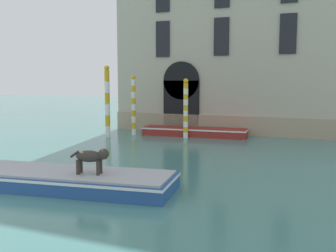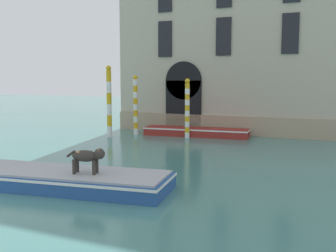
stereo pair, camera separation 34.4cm
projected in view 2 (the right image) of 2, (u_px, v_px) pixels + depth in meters
The scene contains 7 objects.
palazzo_left at pixel (237, 20), 25.63m from camera, with size 14.17×6.13×14.41m.
boat_foreground at pixel (67, 179), 11.98m from camera, with size 6.66×2.99×0.53m.
dog_on_deck at pixel (88, 156), 11.53m from camera, with size 1.16×0.53×0.79m.
boat_moored_near_palazzo at pixel (196, 132), 23.02m from camera, with size 6.24×1.98×0.48m.
mooring_pole_0 at pixel (109, 101), 22.37m from camera, with size 0.29×0.29×4.09m.
mooring_pole_1 at pixel (136, 105), 23.42m from camera, with size 0.27×0.27×3.55m.
mooring_pole_2 at pixel (187, 108), 22.13m from camera, with size 0.28×0.28×3.35m.
Camera 2 is at (10.05, -4.89, 3.29)m, focal length 42.00 mm.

